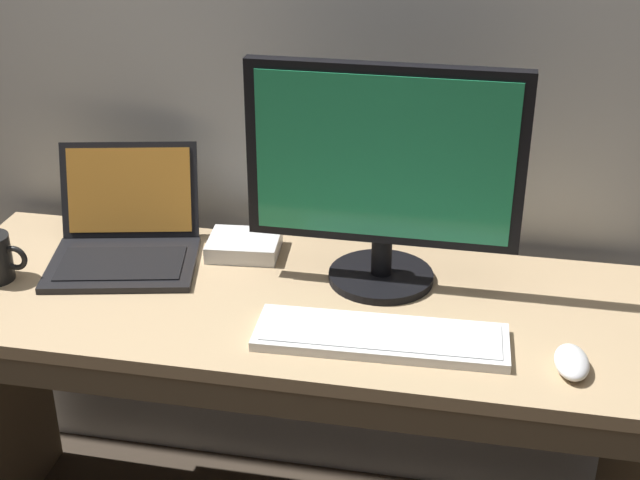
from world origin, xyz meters
name	(u,v)px	position (x,y,z in m)	size (l,w,h in m)	color
desk	(285,377)	(0.00, -0.01, 0.55)	(1.52, 0.57, 0.74)	tan
laptop_black	(125,238)	(-0.39, 0.11, 0.79)	(0.38, 0.37, 0.23)	black
external_monitor	(384,172)	(0.19, 0.10, 1.00)	(0.56, 0.23, 0.48)	black
wired_keyboard	(381,337)	(0.22, -0.13, 0.75)	(0.49, 0.16, 0.02)	white
computer_mouse	(572,362)	(0.57, -0.16, 0.76)	(0.06, 0.11, 0.03)	white
external_drive_box	(244,245)	(-0.14, 0.18, 0.76)	(0.16, 0.13, 0.04)	silver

